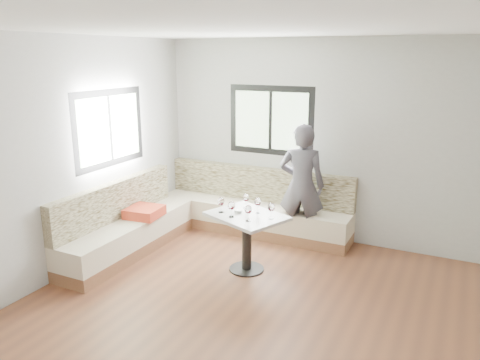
% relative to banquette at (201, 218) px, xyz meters
% --- Properties ---
extents(room, '(5.01, 5.01, 2.81)m').
position_rel_banquette_xyz_m(room, '(1.51, -1.55, 1.08)').
color(room, brown).
rests_on(room, ground).
extents(banquette, '(2.90, 2.80, 0.95)m').
position_rel_banquette_xyz_m(banquette, '(0.00, 0.00, 0.00)').
color(banquette, '#8A5D41').
rests_on(banquette, ground).
extents(table, '(1.06, 0.96, 0.72)m').
position_rel_banquette_xyz_m(table, '(1.00, -0.59, 0.21)').
color(table, black).
rests_on(table, ground).
extents(person, '(0.68, 0.51, 1.70)m').
position_rel_banquette_xyz_m(person, '(1.31, 0.49, 0.52)').
color(person, '#48454D').
rests_on(person, ground).
extents(olive_ramekin, '(0.09, 0.09, 0.04)m').
position_rel_banquette_xyz_m(olive_ramekin, '(0.87, -0.56, 0.40)').
color(olive_ramekin, white).
rests_on(olive_ramekin, table).
extents(wine_glass_a, '(0.09, 0.09, 0.19)m').
position_rel_banquette_xyz_m(wine_glass_a, '(0.68, -0.65, 0.52)').
color(wine_glass_a, white).
rests_on(wine_glass_a, table).
extents(wine_glass_b, '(0.09, 0.09, 0.19)m').
position_rel_banquette_xyz_m(wine_glass_b, '(0.87, -0.74, 0.52)').
color(wine_glass_b, white).
rests_on(wine_glass_b, table).
extents(wine_glass_c, '(0.09, 0.09, 0.19)m').
position_rel_banquette_xyz_m(wine_glass_c, '(1.10, -0.77, 0.52)').
color(wine_glass_c, white).
rests_on(wine_glass_c, table).
extents(wine_glass_d, '(0.09, 0.09, 0.19)m').
position_rel_banquette_xyz_m(wine_glass_d, '(1.08, -0.46, 0.52)').
color(wine_glass_d, white).
rests_on(wine_glass_d, table).
extents(wine_glass_e, '(0.09, 0.09, 0.19)m').
position_rel_banquette_xyz_m(wine_glass_e, '(1.31, -0.58, 0.52)').
color(wine_glass_e, white).
rests_on(wine_glass_e, table).
extents(wine_glass_f, '(0.09, 0.09, 0.19)m').
position_rel_banquette_xyz_m(wine_glass_f, '(0.88, -0.37, 0.52)').
color(wine_glass_f, white).
rests_on(wine_glass_f, table).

